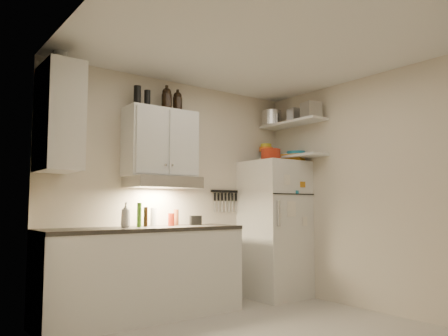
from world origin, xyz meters
TOP-DOWN VIEW (x-y plane):
  - ceiling at (0.00, 0.00)m, footprint 3.20×3.00m
  - back_wall at (0.00, 1.51)m, footprint 3.20×0.02m
  - left_wall at (-1.61, 0.00)m, footprint 0.02×3.00m
  - right_wall at (1.61, 0.00)m, footprint 0.02×3.00m
  - base_cabinet at (-0.55, 1.20)m, footprint 2.10×0.60m
  - countertop at (-0.55, 1.20)m, footprint 2.10×0.62m
  - upper_cabinet at (-0.30, 1.33)m, footprint 0.80×0.33m
  - side_cabinet at (-1.44, 1.20)m, footprint 0.33×0.55m
  - range_hood at (-0.30, 1.27)m, footprint 0.76×0.46m
  - fridge at (1.25, 1.16)m, footprint 0.70×0.68m
  - shelf_hi at (1.45, 1.02)m, footprint 0.30×0.95m
  - shelf_lo at (1.45, 1.02)m, footprint 0.30×0.95m
  - knife_strip at (0.70, 1.49)m, footprint 0.42×0.02m
  - dutch_oven at (1.11, 1.07)m, footprint 0.26×0.26m
  - book_stack at (1.45, 1.04)m, footprint 0.32×0.35m
  - spice_jar at (1.35, 1.06)m, footprint 0.07×0.07m
  - stock_pot at (1.37, 1.33)m, footprint 0.30×0.30m
  - tin_a at (1.50, 1.01)m, footprint 0.21×0.19m
  - tin_b at (1.45, 0.70)m, footprint 0.23×0.23m
  - bowl_teal at (1.40, 1.36)m, footprint 0.23×0.23m
  - bowl_orange at (1.34, 1.41)m, footprint 0.18×0.18m
  - bowl_yellow at (1.34, 1.41)m, footprint 0.14×0.14m
  - plates at (1.47, 0.99)m, footprint 0.28×0.28m
  - growler_a at (-0.23, 1.34)m, footprint 0.15×0.15m
  - growler_b at (-0.07, 1.36)m, footprint 0.12×0.12m
  - thermos_a at (-0.47, 1.33)m, footprint 0.08×0.08m
  - thermos_b at (-0.58, 1.35)m, footprint 0.10×0.10m
  - side_jar at (-1.42, 1.27)m, footprint 0.16×0.16m
  - soap_bottle at (-0.75, 1.21)m, footprint 0.14×0.14m
  - pepper_mill at (-0.09, 1.34)m, footprint 0.06×0.06m
  - oil_bottle at (-0.60, 1.21)m, footprint 0.06×0.06m
  - vinegar_bottle at (-0.51, 1.26)m, footprint 0.05×0.05m
  - clear_bottle at (-0.37, 1.35)m, footprint 0.08×0.08m
  - red_jar at (-0.19, 1.27)m, footprint 0.08×0.08m
  - caddy at (0.15, 1.31)m, footprint 0.15×0.12m

SIDE VIEW (x-z plane):
  - base_cabinet at x=-0.55m, z-range 0.00..0.88m
  - fridge at x=1.25m, z-range 0.00..1.70m
  - countertop at x=-0.55m, z-range 0.88..0.92m
  - caddy at x=0.15m, z-range 0.92..1.03m
  - red_jar at x=-0.19m, z-range 0.92..1.06m
  - pepper_mill at x=-0.09m, z-range 0.92..1.10m
  - clear_bottle at x=-0.37m, z-range 0.92..1.12m
  - vinegar_bottle at x=-0.51m, z-range 0.92..1.13m
  - oil_bottle at x=-0.60m, z-range 0.92..1.17m
  - soap_bottle at x=-0.75m, z-range 0.92..1.20m
  - back_wall at x=0.00m, z-range 0.00..2.60m
  - left_wall at x=-1.61m, z-range 0.00..2.60m
  - right_wall at x=1.61m, z-range 0.00..2.60m
  - knife_strip at x=0.70m, z-range 1.31..1.33m
  - range_hood at x=-0.30m, z-range 1.33..1.45m
  - book_stack at x=1.45m, z-range 1.70..1.80m
  - spice_jar at x=1.35m, z-range 1.70..1.81m
  - shelf_lo at x=1.45m, z-range 1.75..1.77m
  - dutch_oven at x=1.11m, z-range 1.70..1.84m
  - plates at x=1.47m, z-range 1.77..1.83m
  - bowl_teal at x=1.40m, z-range 1.77..1.87m
  - upper_cabinet at x=-0.30m, z-range 1.45..2.20m
  - bowl_orange at x=1.34m, z-range 1.87..1.92m
  - bowl_yellow at x=1.34m, z-range 1.92..1.97m
  - side_cabinet at x=-1.44m, z-range 1.45..2.45m
  - shelf_hi at x=1.45m, z-range 2.19..2.22m
  - thermos_a at x=-0.47m, z-range 2.20..2.39m
  - tin_a at x=1.50m, z-range 2.21..2.39m
  - stock_pot at x=1.37m, z-range 2.21..2.41m
  - thermos_b at x=-0.58m, z-range 2.20..2.43m
  - tin_b at x=1.45m, z-range 2.21..2.41m
  - growler_b at x=-0.07m, z-range 2.20..2.45m
  - growler_a at x=-0.23m, z-range 2.20..2.47m
  - side_jar at x=-1.42m, z-range 2.45..2.63m
  - ceiling at x=0.00m, z-range 2.60..2.62m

